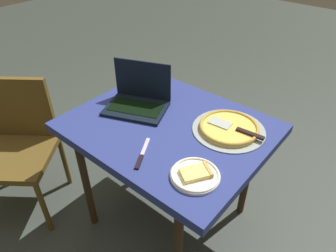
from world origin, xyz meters
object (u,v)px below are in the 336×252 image
Objects in this scene: pizza_plate at (195,175)px; laptop at (138,99)px; pizza_tray at (229,128)px; table_knife at (141,156)px; dining_table at (169,135)px; chair_near at (17,140)px; drink_cup at (148,74)px.

laptop is at bearing 156.88° from pizza_plate.
pizza_tray is 1.85× the size of table_knife.
dining_table is 2.54× the size of laptop.
table_knife is 0.23× the size of chair_near.
pizza_plate is 1.27m from chair_near.
laptop is (-0.25, 0.02, 0.12)m from dining_table.
pizza_tray is 0.49m from table_knife.
laptop is 0.54m from pizza_tray.
dining_table is 4.74× the size of pizza_plate.
laptop is 1.87× the size of pizza_plate.
drink_cup reaches higher than pizza_tray.
pizza_plate is at bearing 11.65° from table_knife.
laptop reaches higher than pizza_tray.
pizza_tray is at bearing 64.83° from table_knife.
chair_near reaches higher than table_knife.
pizza_tray reaches higher than dining_table.
chair_near is at bearing -151.32° from dining_table.
laptop reaches higher than pizza_plate.
chair_near reaches higher than pizza_plate.
pizza_tray is (-0.06, 0.39, 0.00)m from pizza_plate.
pizza_tray is 1.34m from chair_near.
drink_cup is (-0.18, 0.28, -0.00)m from laptop.
chair_near is at bearing -168.41° from table_knife.
chair_near is (-0.62, -0.50, -0.32)m from laptop.
dining_table is 1.01m from chair_near.
chair_near is (-0.87, -0.48, -0.20)m from dining_table.
laptop reaches higher than drink_cup.
drink_cup reaches higher than table_knife.
pizza_plate is at bearing 11.60° from chair_near.
pizza_plate reaches higher than dining_table.
dining_table is 0.42m from pizza_plate.
chair_near is at bearing -119.76° from drink_cup.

